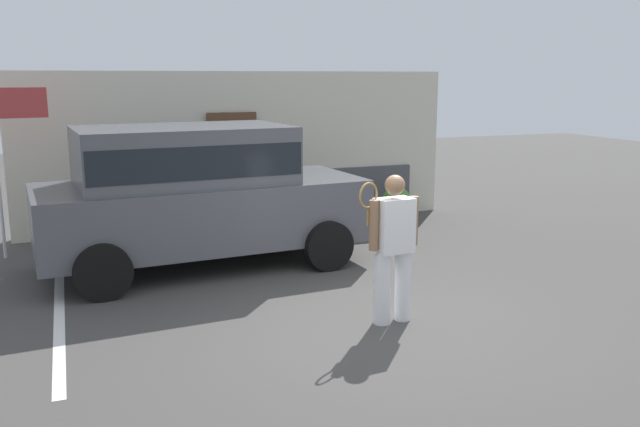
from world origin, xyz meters
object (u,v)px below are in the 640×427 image
parked_suv (195,189)px  tennis_player_man (393,246)px  potted_plant_by_porch (396,203)px  flag_pole (9,138)px

parked_suv → tennis_player_man: (1.64, -3.03, -0.26)m
tennis_player_man → potted_plant_by_porch: size_ratio=2.36×
tennis_player_man → potted_plant_by_porch: tennis_player_man is taller
tennis_player_man → flag_pole: (-4.10, 4.54, 0.96)m
tennis_player_man → potted_plant_by_porch: (2.42, 4.59, -0.49)m
potted_plant_by_porch → flag_pole: (-6.52, -0.05, 1.44)m
parked_suv → tennis_player_man: parked_suv is taller
parked_suv → tennis_player_man: bearing=-65.7°
parked_suv → potted_plant_by_porch: parked_suv is taller
parked_suv → potted_plant_by_porch: (4.06, 1.56, -0.75)m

